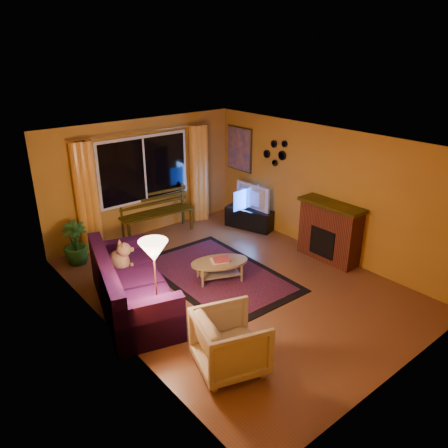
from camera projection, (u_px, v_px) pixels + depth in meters
floor at (235, 285)px, 7.66m from camera, size 4.50×6.00×0.02m
ceiling at (236, 142)px, 6.69m from camera, size 4.50×6.00×0.02m
wall_back at (144, 178)px, 9.32m from camera, size 4.50×0.02×2.50m
wall_left at (108, 258)px, 5.85m from camera, size 0.02×6.00×2.50m
wall_right at (323, 191)px, 8.50m from camera, size 0.02×6.00×2.50m
window at (145, 169)px, 9.20m from camera, size 2.00×0.02×1.30m
curtain_rod at (143, 132)px, 8.86m from camera, size 3.20×0.03×0.03m
curtain_left at (87, 198)px, 8.49m from camera, size 0.36×0.36×2.24m
curtain_right at (198, 174)px, 10.07m from camera, size 0.36×0.36×2.24m
bench at (158, 223)px, 9.60m from camera, size 1.68×0.64×0.49m
potted_plant at (75, 243)px, 8.24m from camera, size 0.50×0.50×0.83m
sofa at (133, 283)px, 6.80m from camera, size 1.57×2.47×0.93m
dog at (119, 258)px, 7.11m from camera, size 0.33×0.43×0.43m
armchair at (230, 339)px, 5.55m from camera, size 1.01×1.04×0.86m
floor_lamp at (156, 290)px, 6.03m from camera, size 0.33×0.33×1.51m
rug at (218, 274)px, 7.96m from camera, size 1.89×2.93×0.02m
coffee_table at (220, 271)px, 7.73m from camera, size 1.34×1.34×0.37m
tv_console at (249, 219)px, 9.90m from camera, size 0.69×1.15×0.46m
television at (250, 197)px, 9.71m from camera, size 0.19×0.98×0.56m
fireplace at (330, 233)px, 8.36m from camera, size 0.40×1.20×1.10m
mirror_cluster at (275, 151)px, 9.19m from camera, size 0.06×0.60×0.56m
painting at (239, 149)px, 10.07m from camera, size 0.04×0.76×0.96m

